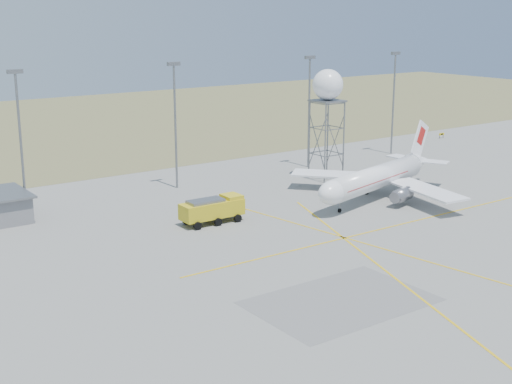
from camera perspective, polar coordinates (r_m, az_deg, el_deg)
grass_strip at (r=188.40m, az=-14.81°, el=5.18°), size 400.00×120.00×0.03m
mast_a at (r=106.13m, az=-18.38°, el=4.75°), size 2.20×0.50×20.50m
mast_b at (r=115.88m, az=-6.49°, el=6.14°), size 2.20×0.50×20.50m
mast_c at (r=131.66m, az=4.28°, el=7.16°), size 2.20×0.50×20.50m
mast_d at (r=146.64m, az=10.96°, el=7.67°), size 2.20×0.50×20.50m
taxi_sign_near at (r=163.63m, az=13.04°, el=4.27°), size 1.60×0.17×1.20m
taxi_sign_far at (r=168.88m, az=14.63°, el=4.48°), size 1.60×0.17×1.20m
airliner_main at (r=111.59m, az=9.65°, el=1.12°), size 31.24×29.72×10.75m
radar_tower at (r=122.44m, az=5.70°, el=5.90°), size 5.21×5.21×18.88m
fire_truck at (r=97.87m, az=-3.41°, el=-1.51°), size 9.02×3.73×3.59m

